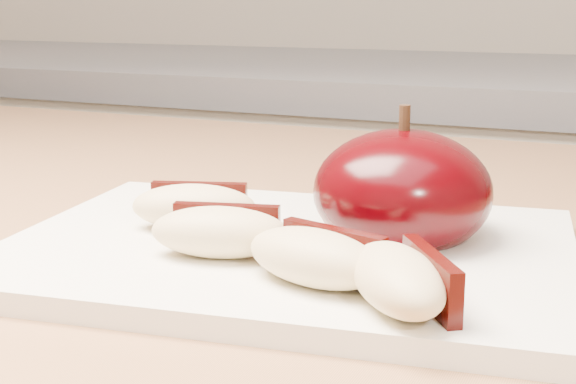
% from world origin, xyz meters
% --- Properties ---
extents(back_cabinet, '(2.40, 0.62, 0.94)m').
position_xyz_m(back_cabinet, '(0.00, 1.20, 0.47)').
color(back_cabinet, silver).
rests_on(back_cabinet, ground).
extents(cutting_board, '(0.30, 0.24, 0.01)m').
position_xyz_m(cutting_board, '(0.09, 0.41, 0.91)').
color(cutting_board, white).
rests_on(cutting_board, island_counter).
extents(apple_half, '(0.10, 0.10, 0.08)m').
position_xyz_m(apple_half, '(0.13, 0.44, 0.93)').
color(apple_half, black).
rests_on(apple_half, cutting_board).
extents(apple_wedge_a, '(0.07, 0.05, 0.02)m').
position_xyz_m(apple_wedge_a, '(0.03, 0.41, 0.92)').
color(apple_wedge_a, '#DBC18A').
rests_on(apple_wedge_a, cutting_board).
extents(apple_wedge_b, '(0.07, 0.05, 0.02)m').
position_xyz_m(apple_wedge_b, '(0.07, 0.37, 0.92)').
color(apple_wedge_b, '#DBC18A').
rests_on(apple_wedge_b, cutting_board).
extents(apple_wedge_c, '(0.07, 0.05, 0.02)m').
position_xyz_m(apple_wedge_c, '(0.12, 0.36, 0.92)').
color(apple_wedge_c, '#DBC18A').
rests_on(apple_wedge_c, cutting_board).
extents(apple_wedge_d, '(0.06, 0.07, 0.02)m').
position_xyz_m(apple_wedge_d, '(0.16, 0.34, 0.92)').
color(apple_wedge_d, '#DBC18A').
rests_on(apple_wedge_d, cutting_board).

